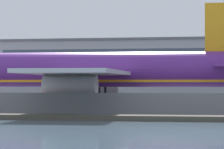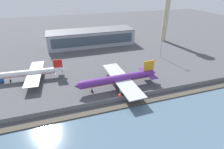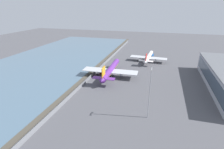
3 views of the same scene
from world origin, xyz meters
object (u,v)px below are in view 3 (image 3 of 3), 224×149
at_px(passenger_jet_white_red, 149,57).
at_px(ops_van, 152,55).
at_px(cargo_jet_purple, 110,70).
at_px(baggage_tug, 99,73).
at_px(apron_light_mast_apron_west, 150,92).

height_order(passenger_jet_white_red, ops_van, passenger_jet_white_red).
relative_size(cargo_jet_purple, ops_van, 8.46).
bearing_deg(passenger_jet_white_red, cargo_jet_purple, -27.64).
height_order(baggage_tug, ops_van, ops_van).
relative_size(cargo_jet_purple, baggage_tug, 13.45).
xyz_separation_m(passenger_jet_white_red, apron_light_mast_apron_west, (91.06, 7.52, 9.44)).
bearing_deg(ops_van, passenger_jet_white_red, -5.80).
height_order(cargo_jet_purple, ops_van, cargo_jet_purple).
height_order(cargo_jet_purple, apron_light_mast_apron_west, apron_light_mast_apron_west).
relative_size(baggage_tug, apron_light_mast_apron_west, 0.14).
bearing_deg(apron_light_mast_apron_west, baggage_tug, -139.01).
bearing_deg(passenger_jet_white_red, apron_light_mast_apron_west, 4.72).
relative_size(cargo_jet_purple, passenger_jet_white_red, 1.20).
height_order(cargo_jet_purple, passenger_jet_white_red, cargo_jet_purple).
distance_m(passenger_jet_white_red, ops_van, 19.38).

